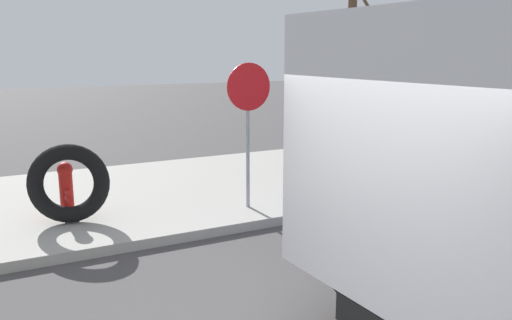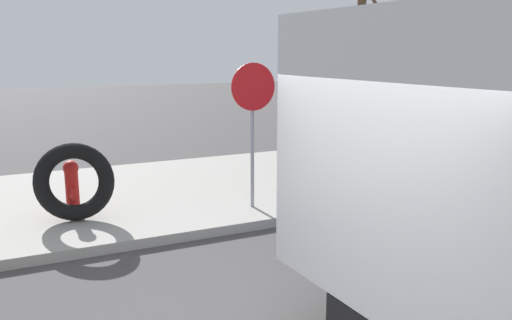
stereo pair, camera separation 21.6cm
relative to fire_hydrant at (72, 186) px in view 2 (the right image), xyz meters
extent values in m
cube|color=#99968E|center=(0.55, 0.94, -0.54)|extent=(36.00, 5.00, 0.15)
cylinder|color=red|center=(0.00, 0.01, -0.12)|extent=(0.21, 0.21, 0.70)
sphere|color=red|center=(0.00, 0.01, 0.29)|extent=(0.24, 0.24, 0.24)
cylinder|color=red|center=(0.00, -0.18, -0.03)|extent=(0.09, 0.16, 0.09)
cylinder|color=red|center=(0.00, 0.19, -0.03)|extent=(0.09, 0.16, 0.09)
cylinder|color=red|center=(0.00, -0.18, -0.12)|extent=(0.11, 0.16, 0.11)
torus|color=black|center=(0.00, -0.30, 0.14)|extent=(1.24, 0.63, 1.21)
cylinder|color=gray|center=(2.75, -0.83, 0.72)|extent=(0.06, 0.06, 2.37)
cylinder|color=red|center=(2.75, -0.87, 1.52)|extent=(0.76, 0.02, 0.76)
cube|color=silver|center=(2.38, -5.57, 1.28)|extent=(2.11, 2.59, 2.20)
cylinder|color=black|center=(2.52, -4.31, -0.07)|extent=(1.11, 0.35, 1.10)
cylinder|color=#4C3823|center=(6.22, 1.04, 2.30)|extent=(0.19, 0.19, 5.53)
cylinder|color=#4C3823|center=(6.25, 0.61, 3.06)|extent=(0.90, 0.13, 0.92)
camera|label=1|loc=(-1.04, -8.34, 2.08)|focal=36.72mm
camera|label=2|loc=(-0.85, -8.44, 2.08)|focal=36.72mm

